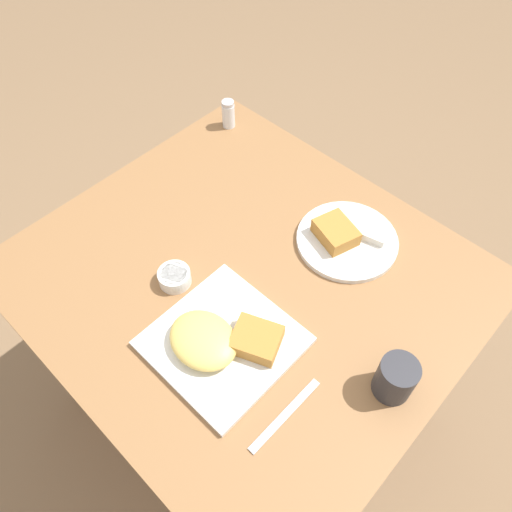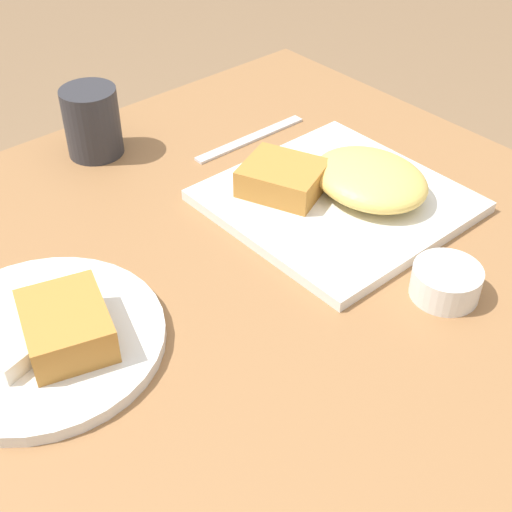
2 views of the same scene
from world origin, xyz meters
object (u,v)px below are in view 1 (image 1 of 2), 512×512
plate_square_near (220,341)px  salt_shaker (228,115)px  butter_knife (285,415)px  coffee_mug (395,379)px  plate_oval_far (346,238)px  sauce_ramekin (175,277)px

plate_square_near → salt_shaker: (-0.50, 0.52, 0.02)m
butter_knife → coffee_mug: 0.22m
plate_oval_far → salt_shaker: bearing=167.7°
salt_shaker → plate_square_near: bearing=-46.0°
plate_oval_far → sauce_ramekin: plate_oval_far is taller
plate_square_near → salt_shaker: bearing=134.0°
sauce_ramekin → salt_shaker: (-0.31, 0.48, 0.02)m
plate_square_near → plate_oval_far: (0.02, 0.41, -0.01)m
salt_shaker → coffee_mug: bearing=-23.3°
plate_oval_far → sauce_ramekin: size_ratio=3.30×
plate_oval_far → coffee_mug: coffee_mug is taller
sauce_ramekin → plate_square_near: bearing=-12.1°
plate_oval_far → coffee_mug: (0.30, -0.24, 0.03)m
plate_oval_far → salt_shaker: size_ratio=2.93×
plate_oval_far → sauce_ramekin: (-0.21, -0.36, 0.00)m
salt_shaker → butter_knife: size_ratio=0.44×
coffee_mug → plate_square_near: bearing=-151.9°
butter_knife → coffee_mug: bearing=-31.5°
sauce_ramekin → salt_shaker: bearing=122.9°
coffee_mug → salt_shaker: bearing=156.7°
plate_oval_far → butter_knife: size_ratio=1.29×
salt_shaker → butter_knife: (0.70, -0.54, -0.03)m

